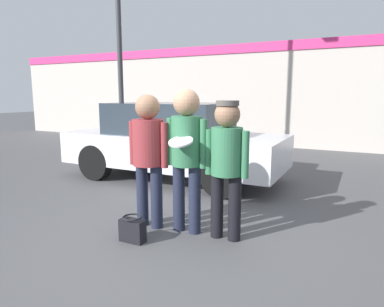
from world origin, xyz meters
TOP-DOWN VIEW (x-y plane):
  - ground_plane at (0.00, 0.00)m, footprint 56.00×56.00m
  - storefront_building at (0.00, 7.87)m, footprint 24.00×0.22m
  - person_left at (-0.39, 0.17)m, footprint 0.56×0.39m
  - person_middle_with_frisbee at (0.12, 0.23)m, footprint 0.54×0.59m
  - person_right at (0.63, 0.26)m, footprint 0.53×0.36m
  - parked_car_near at (-1.41, 2.55)m, footprint 4.38×1.81m
  - handbag at (-0.30, -0.32)m, footprint 0.30×0.23m

SIDE VIEW (x-z plane):
  - ground_plane at x=0.00m, z-range 0.00..0.00m
  - handbag at x=-0.30m, z-range -0.01..0.30m
  - parked_car_near at x=-1.41m, z-range 0.01..1.54m
  - person_right at x=0.63m, z-range 0.16..1.79m
  - person_left at x=-0.39m, z-range 0.17..1.87m
  - person_middle_with_frisbee at x=0.12m, z-range 0.18..1.94m
  - storefront_building at x=0.00m, z-range 0.03..3.38m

